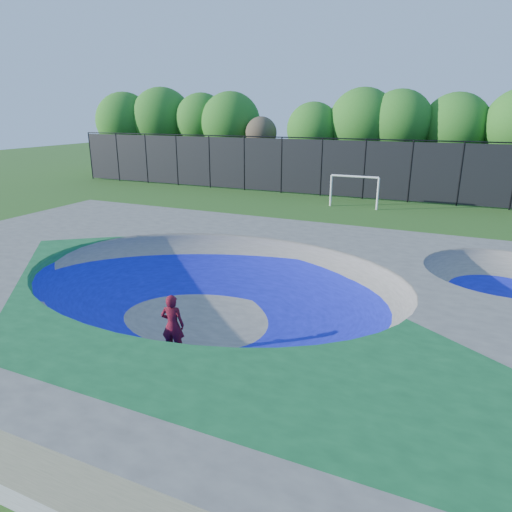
% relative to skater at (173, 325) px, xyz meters
% --- Properties ---
extents(ground, '(120.00, 120.00, 0.00)m').
position_rel_skater_xyz_m(ground, '(-0.02, 2.05, -0.79)').
color(ground, '#265317').
rests_on(ground, ground).
extents(skate_deck, '(22.00, 14.00, 1.50)m').
position_rel_skater_xyz_m(skate_deck, '(-0.02, 2.05, -0.04)').
color(skate_deck, gray).
rests_on(skate_deck, ground).
extents(skater, '(0.65, 0.50, 1.59)m').
position_rel_skater_xyz_m(skater, '(0.00, 0.00, 0.00)').
color(skater, '#AC0D24').
rests_on(skater, ground).
extents(skateboard, '(0.80, 0.33, 0.05)m').
position_rel_skater_xyz_m(skateboard, '(0.00, 0.00, -0.77)').
color(skateboard, black).
rests_on(skateboard, ground).
extents(soccer_goal, '(3.04, 0.12, 2.01)m').
position_rel_skater_xyz_m(soccer_goal, '(0.06, 19.81, 0.60)').
color(soccer_goal, white).
rests_on(soccer_goal, ground).
extents(fence, '(48.09, 0.09, 4.04)m').
position_rel_skater_xyz_m(fence, '(-0.02, 23.05, 1.30)').
color(fence, black).
rests_on(fence, ground).
extents(treeline, '(53.15, 6.93, 7.94)m').
position_rel_skater_xyz_m(treeline, '(-0.77, 28.38, 4.03)').
color(treeline, '#4F3E27').
rests_on(treeline, ground).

